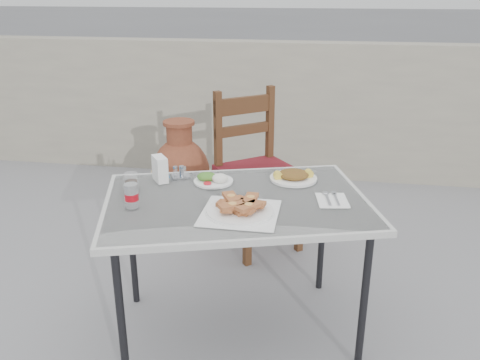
% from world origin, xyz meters
% --- Properties ---
extents(ground, '(80.00, 80.00, 0.00)m').
position_xyz_m(ground, '(0.00, 0.00, 0.00)').
color(ground, slate).
rests_on(ground, ground).
extents(cafe_table, '(1.39, 1.13, 0.73)m').
position_xyz_m(cafe_table, '(0.05, 0.10, 0.68)').
color(cafe_table, black).
rests_on(cafe_table, ground).
extents(pide_plate, '(0.33, 0.33, 0.07)m').
position_xyz_m(pide_plate, '(0.09, -0.06, 0.76)').
color(pide_plate, white).
rests_on(pide_plate, cafe_table).
extents(salad_rice_plate, '(0.20, 0.20, 0.05)m').
position_xyz_m(salad_rice_plate, '(-0.10, 0.28, 0.75)').
color(salad_rice_plate, white).
rests_on(salad_rice_plate, cafe_table).
extents(salad_chopped_plate, '(0.24, 0.24, 0.05)m').
position_xyz_m(salad_chopped_plate, '(0.29, 0.39, 0.75)').
color(salad_chopped_plate, white).
rests_on(salad_chopped_plate, cafe_table).
extents(soda_can, '(0.06, 0.06, 0.11)m').
position_xyz_m(soda_can, '(-0.39, -0.07, 0.79)').
color(soda_can, silver).
rests_on(soda_can, cafe_table).
extents(cola_glass, '(0.07, 0.07, 0.09)m').
position_xyz_m(cola_glass, '(-0.46, 0.10, 0.78)').
color(cola_glass, white).
rests_on(cola_glass, cafe_table).
extents(napkin_holder, '(0.10, 0.12, 0.13)m').
position_xyz_m(napkin_holder, '(-0.37, 0.26, 0.80)').
color(napkin_holder, white).
rests_on(napkin_holder, cafe_table).
extents(condiment_caddy, '(0.11, 0.10, 0.06)m').
position_xyz_m(condiment_caddy, '(-0.28, 0.32, 0.76)').
color(condiment_caddy, '#B0B0B7').
rests_on(condiment_caddy, cafe_table).
extents(cutlery_napkin, '(0.16, 0.20, 0.01)m').
position_xyz_m(cutlery_napkin, '(0.48, 0.16, 0.74)').
color(cutlery_napkin, white).
rests_on(cutlery_napkin, cafe_table).
extents(chair, '(0.64, 0.64, 1.04)m').
position_xyz_m(chair, '(0.01, 1.07, 0.54)').
color(chair, '#3A250F').
rests_on(chair, ground).
extents(terracotta_urn, '(0.44, 0.44, 0.76)m').
position_xyz_m(terracotta_urn, '(-0.58, 1.35, 0.35)').
color(terracotta_urn, brown).
rests_on(terracotta_urn, ground).
extents(back_wall, '(6.00, 0.25, 1.20)m').
position_xyz_m(back_wall, '(0.00, 2.50, 0.60)').
color(back_wall, gray).
rests_on(back_wall, ground).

